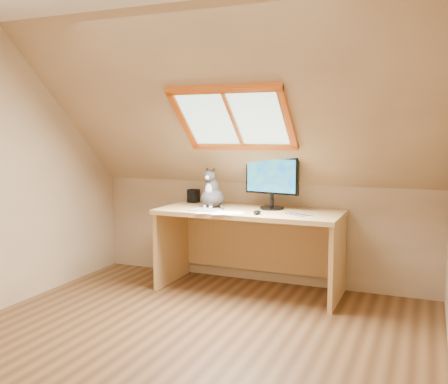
% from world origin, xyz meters
% --- Properties ---
extents(ground, '(3.50, 3.50, 0.00)m').
position_xyz_m(ground, '(0.00, 0.00, 0.00)').
color(ground, brown).
rests_on(ground, ground).
extents(room_shell, '(3.52, 3.52, 2.41)m').
position_xyz_m(room_shell, '(0.00, -0.09, 1.43)').
color(room_shell, tan).
rests_on(room_shell, ground).
extents(desk, '(1.72, 0.75, 0.78)m').
position_xyz_m(desk, '(0.03, 1.45, 0.55)').
color(desk, tan).
rests_on(desk, ground).
extents(monitor, '(0.54, 0.23, 0.49)m').
position_xyz_m(monitor, '(0.21, 1.50, 1.07)').
color(monitor, black).
rests_on(monitor, desk).
extents(cat, '(0.23, 0.27, 0.40)m').
position_xyz_m(cat, '(-0.36, 1.40, 0.92)').
color(cat, '#4C4643').
rests_on(cat, desk).
extents(desk_speaker, '(0.11, 0.11, 0.14)m').
position_xyz_m(desk_speaker, '(-0.68, 1.63, 0.85)').
color(desk_speaker, black).
rests_on(desk_speaker, desk).
extents(graphics_tablet, '(0.27, 0.20, 0.01)m').
position_xyz_m(graphics_tablet, '(-0.33, 1.18, 0.79)').
color(graphics_tablet, '#B2B2B7').
rests_on(graphics_tablet, desk).
extents(mouse, '(0.07, 0.11, 0.03)m').
position_xyz_m(mouse, '(0.18, 1.16, 0.80)').
color(mouse, black).
rests_on(mouse, desk).
extents(papers, '(0.35, 0.30, 0.01)m').
position_xyz_m(papers, '(-0.16, 1.12, 0.79)').
color(papers, white).
rests_on(papers, desk).
extents(cables, '(0.51, 0.26, 0.01)m').
position_xyz_m(cables, '(0.43, 1.26, 0.79)').
color(cables, silver).
rests_on(cables, desk).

